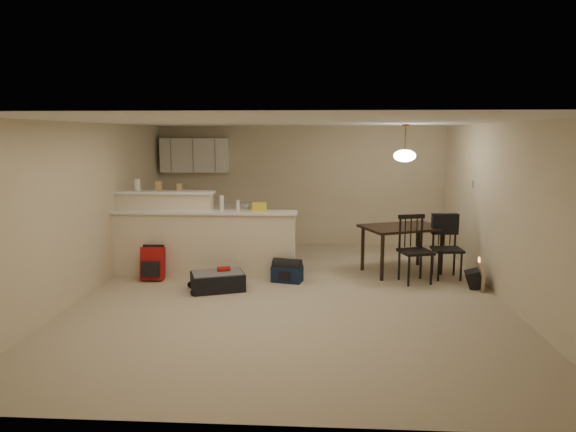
# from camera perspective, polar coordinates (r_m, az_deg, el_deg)

# --- Properties ---
(room) EXTENTS (7.00, 7.02, 2.50)m
(room) POSITION_cam_1_polar(r_m,az_deg,el_deg) (7.40, 0.46, 0.67)
(room) COLOR #B6A78C
(room) RESTS_ON ground
(breakfast_bar) EXTENTS (3.08, 0.58, 1.39)m
(breakfast_bar) POSITION_cam_1_polar(r_m,az_deg,el_deg) (8.73, -10.83, -2.48)
(breakfast_bar) COLOR beige
(breakfast_bar) RESTS_ON ground
(upper_cabinets) EXTENTS (1.40, 0.34, 0.70)m
(upper_cabinets) POSITION_cam_1_polar(r_m,az_deg,el_deg) (10.94, -10.30, 6.66)
(upper_cabinets) COLOR white
(upper_cabinets) RESTS_ON room
(kitchen_counter) EXTENTS (1.80, 0.60, 0.90)m
(kitchen_counter) POSITION_cam_1_polar(r_m,az_deg,el_deg) (10.93, -9.23, -0.97)
(kitchen_counter) COLOR white
(kitchen_counter) RESTS_ON ground
(thermostat) EXTENTS (0.02, 0.12, 0.12)m
(thermostat) POSITION_cam_1_polar(r_m,az_deg,el_deg) (9.28, 19.75, 3.40)
(thermostat) COLOR beige
(thermostat) RESTS_ON room
(jar) EXTENTS (0.10, 0.10, 0.20)m
(jar) POSITION_cam_1_polar(r_m,az_deg,el_deg) (9.00, -16.40, 3.34)
(jar) COLOR silver
(jar) RESTS_ON breakfast_bar
(cereal_box) EXTENTS (0.10, 0.07, 0.16)m
(cereal_box) POSITION_cam_1_polar(r_m,az_deg,el_deg) (8.88, -14.16, 3.23)
(cereal_box) COLOR tan
(cereal_box) RESTS_ON breakfast_bar
(small_box) EXTENTS (0.08, 0.06, 0.12)m
(small_box) POSITION_cam_1_polar(r_m,az_deg,el_deg) (8.79, -11.98, 3.12)
(small_box) COLOR tan
(small_box) RESTS_ON breakfast_bar
(bottle_a) EXTENTS (0.07, 0.07, 0.26)m
(bottle_a) POSITION_cam_1_polar(r_m,az_deg,el_deg) (8.43, -7.36, 1.42)
(bottle_a) COLOR silver
(bottle_a) RESTS_ON breakfast_bar
(bottle_b) EXTENTS (0.06, 0.06, 0.18)m
(bottle_b) POSITION_cam_1_polar(r_m,az_deg,el_deg) (8.39, -5.57, 1.14)
(bottle_b) COLOR silver
(bottle_b) RESTS_ON breakfast_bar
(bag_lump) EXTENTS (0.22, 0.18, 0.14)m
(bag_lump) POSITION_cam_1_polar(r_m,az_deg,el_deg) (8.35, -3.20, 0.99)
(bag_lump) COLOR tan
(bag_lump) RESTS_ON breakfast_bar
(dining_table) EXTENTS (1.51, 1.27, 0.80)m
(dining_table) POSITION_cam_1_polar(r_m,az_deg,el_deg) (8.86, 12.55, -1.73)
(dining_table) COLOR black
(dining_table) RESTS_ON ground
(pendant_lamp) EXTENTS (0.36, 0.36, 0.62)m
(pendant_lamp) POSITION_cam_1_polar(r_m,az_deg,el_deg) (8.72, 12.84, 6.60)
(pendant_lamp) COLOR brown
(pendant_lamp) RESTS_ON room
(dining_chair_near) EXTENTS (0.57, 0.55, 1.07)m
(dining_chair_near) POSITION_cam_1_polar(r_m,az_deg,el_deg) (8.34, 14.00, -3.65)
(dining_chair_near) COLOR black
(dining_chair_near) RESTS_ON ground
(dining_chair_far) EXTENTS (0.47, 0.45, 1.02)m
(dining_chair_far) POSITION_cam_1_polar(r_m,az_deg,el_deg) (8.73, 17.29, -3.39)
(dining_chair_far) COLOR black
(dining_chair_far) RESTS_ON ground
(suitcase) EXTENTS (0.90, 0.73, 0.26)m
(suitcase) POSITION_cam_1_polar(r_m,az_deg,el_deg) (7.88, -7.82, -7.22)
(suitcase) COLOR black
(suitcase) RESTS_ON ground
(red_backpack) EXTENTS (0.36, 0.23, 0.53)m
(red_backpack) POSITION_cam_1_polar(r_m,az_deg,el_deg) (8.60, -14.79, -5.13)
(red_backpack) COLOR #A61412
(red_backpack) RESTS_ON ground
(navy_duffel) EXTENTS (0.52, 0.36, 0.26)m
(navy_duffel) POSITION_cam_1_polar(r_m,az_deg,el_deg) (8.23, -0.09, -6.44)
(navy_duffel) COLOR #121E3B
(navy_duffel) RESTS_ON ground
(black_daypack) EXTENTS (0.26, 0.33, 0.26)m
(black_daypack) POSITION_cam_1_polar(r_m,az_deg,el_deg) (8.42, 19.96, -6.61)
(black_daypack) COLOR black
(black_daypack) RESTS_ON ground
(cardboard_sheet) EXTENTS (0.06, 0.40, 0.31)m
(cardboard_sheet) POSITION_cam_1_polar(r_m,az_deg,el_deg) (8.33, 20.69, -6.67)
(cardboard_sheet) COLOR tan
(cardboard_sheet) RESTS_ON ground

